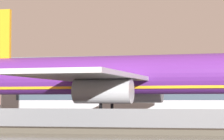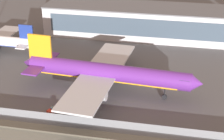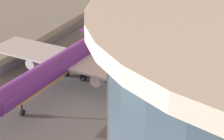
# 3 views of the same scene
# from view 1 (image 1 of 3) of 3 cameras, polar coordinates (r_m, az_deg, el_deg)

# --- Properties ---
(ground_plane) EXTENTS (500.00, 500.00, 0.00)m
(ground_plane) POSITION_cam_1_polar(r_m,az_deg,el_deg) (71.53, -1.15, -5.77)
(ground_plane) COLOR #565659
(shoreline_seawall) EXTENTS (320.00, 3.00, 0.50)m
(shoreline_seawall) POSITION_cam_1_polar(r_m,az_deg,el_deg) (51.72, -6.11, -6.45)
(shoreline_seawall) COLOR #474238
(shoreline_seawall) RESTS_ON ground
(perimeter_fence) EXTENTS (280.00, 0.10, 2.26)m
(perimeter_fence) POSITION_cam_1_polar(r_m,az_deg,el_deg) (55.99, -4.72, -5.31)
(perimeter_fence) COLOR slate
(perimeter_fence) RESTS_ON ground
(cargo_jet_purple) EXTENTS (57.68, 49.58, 16.88)m
(cargo_jet_purple) POSITION_cam_1_polar(r_m,az_deg,el_deg) (74.20, 1.43, -0.70)
(cargo_jet_purple) COLOR #602889
(cargo_jet_purple) RESTS_ON ground
(terminal_building) EXTENTS (93.37, 20.03, 13.06)m
(terminal_building) POSITION_cam_1_polar(r_m,az_deg,el_deg) (125.49, 9.92, -1.65)
(terminal_building) COLOR #B2B2B7
(terminal_building) RESTS_ON ground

